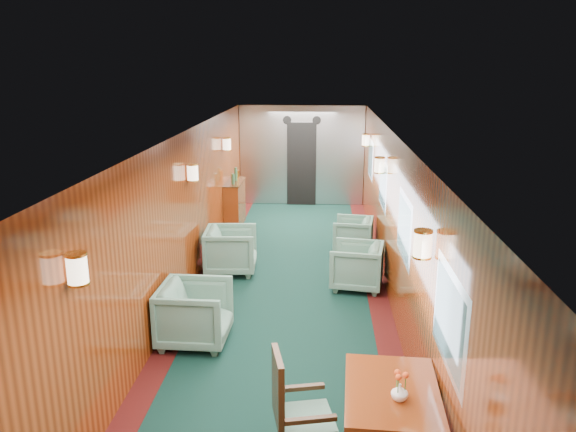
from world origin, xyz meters
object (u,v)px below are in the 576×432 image
object	(u,v)px
credenza	(235,203)
armchair_right_near	(357,266)
side_chair	(293,408)
armchair_right_far	(353,235)
armchair_left_far	(231,250)
dining_table	(391,403)
armchair_left_near	(195,314)

from	to	relation	value
credenza	armchair_right_near	xyz separation A→B (m)	(2.39, -3.30, -0.14)
side_chair	armchair_right_far	world-z (taller)	side_chair
armchair_left_far	armchair_right_near	xyz separation A→B (m)	(2.03, -0.55, -0.03)
dining_table	armchair_left_near	world-z (taller)	dining_table
dining_table	side_chair	world-z (taller)	side_chair
dining_table	armchair_left_far	distance (m)	5.09
armchair_left_far	armchair_right_near	bearing A→B (deg)	-108.84
side_chair	armchair_left_near	distance (m)	2.55
dining_table	armchair_right_near	xyz separation A→B (m)	(-0.04, 4.09, -0.33)
armchair_left_far	credenza	bearing A→B (deg)	3.85
armchair_right_far	dining_table	bearing A→B (deg)	7.98
credenza	armchair_right_near	world-z (taller)	credenza
side_chair	armchair_left_near	world-z (taller)	side_chair
armchair_right_near	armchair_right_far	size ratio (longest dim) A/B	1.11
armchair_right_near	armchair_right_far	bearing A→B (deg)	-171.87
credenza	side_chair	bearing A→B (deg)	-77.52
side_chair	armchair_left_far	world-z (taller)	side_chair
armchair_left_near	armchair_left_far	xyz separation A→B (m)	(0.05, 2.44, -0.01)
side_chair	armchair_right_near	size ratio (longest dim) A/B	1.40
armchair_left_near	armchair_left_far	distance (m)	2.45
side_chair	armchair_left_far	size ratio (longest dim) A/B	1.30
side_chair	armchair_left_far	distance (m)	4.79
credenza	armchair_left_near	size ratio (longest dim) A/B	1.46
dining_table	armchair_right_far	distance (m)	5.84
side_chair	armchair_left_near	xyz separation A→B (m)	(-1.32, 2.17, -0.20)
armchair_left_near	armchair_right_near	xyz separation A→B (m)	(2.08, 1.89, -0.03)
dining_table	side_chair	bearing A→B (deg)	-178.78
side_chair	credenza	bearing A→B (deg)	90.10
armchair_left_near	armchair_right_far	xyz separation A→B (m)	(2.11, 3.63, -0.07)
dining_table	armchair_left_near	distance (m)	3.07
armchair_right_near	dining_table	bearing A→B (deg)	9.78
armchair_left_far	armchair_right_far	distance (m)	2.38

